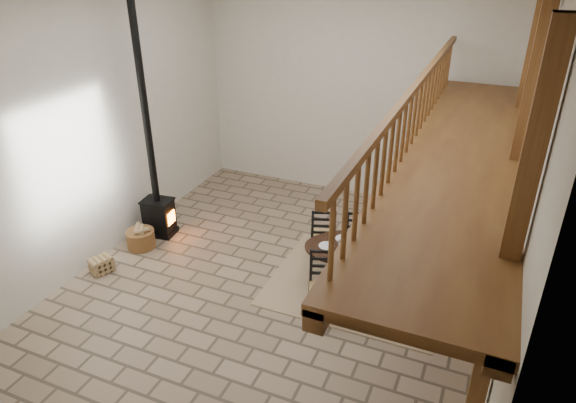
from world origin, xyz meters
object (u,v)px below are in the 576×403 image
at_px(wood_stove, 155,184).
at_px(log_stack, 101,265).
at_px(dining_table, 359,265).
at_px(log_basket, 141,238).

bearing_deg(wood_stove, log_stack, -102.28).
height_order(dining_table, log_stack, dining_table).
bearing_deg(log_stack, log_basket, 82.76).
distance_m(dining_table, log_basket, 4.35).
distance_m(dining_table, wood_stove, 4.34).
distance_m(dining_table, log_stack, 4.68).
xyz_separation_m(log_basket, log_stack, (-0.13, -0.99, -0.05)).
bearing_deg(log_stack, wood_stove, 83.97).
distance_m(wood_stove, log_basket, 1.11).
xyz_separation_m(wood_stove, log_stack, (-0.17, -1.58, -0.99)).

